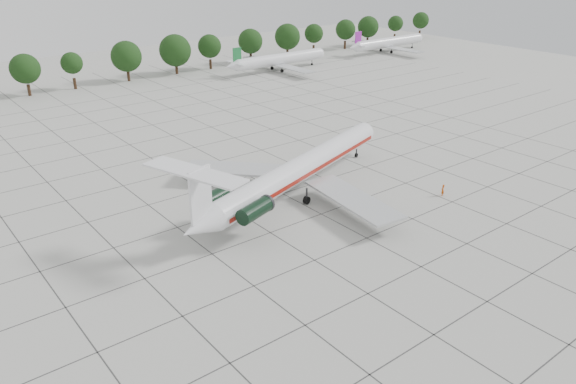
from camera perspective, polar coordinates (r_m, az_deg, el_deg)
name	(u,v)px	position (r m, az deg, el deg)	size (l,w,h in m)	color
ground	(321,214)	(70.96, 3.39, -2.25)	(260.00, 260.00, 0.00)	#B2B1AA
apron_joints	(253,178)	(81.72, -3.57, 1.42)	(170.00, 170.00, 0.02)	#383838
main_airliner	(293,173)	(74.01, 0.48, 1.96)	(41.95, 32.06, 10.05)	silver
ground_crew	(443,190)	(78.41, 15.44, 0.18)	(0.59, 0.39, 1.63)	#BA450A
bg_airliner_d	(279,60)	(152.43, -0.89, 13.31)	(28.24, 27.20, 7.40)	silver
bg_airliner_e	(388,43)	(181.98, 10.17, 14.72)	(28.24, 27.20, 7.40)	silver
tree_line	(25,69)	(138.18, -25.15, 11.26)	(249.86, 8.44, 10.22)	#332114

